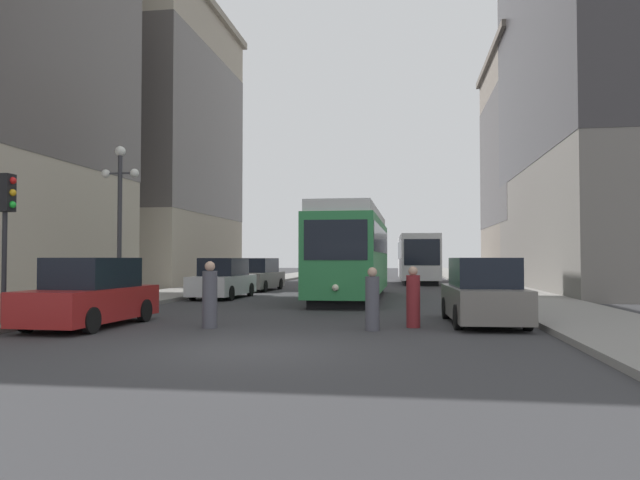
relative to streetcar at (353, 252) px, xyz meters
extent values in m
plane|color=#38383A|center=(-0.72, -14.82, -2.10)|extent=(200.00, 200.00, 0.00)
cube|color=gray|center=(-8.94, 25.18, -2.03)|extent=(3.50, 120.00, 0.15)
cube|color=gray|center=(7.50, 25.18, -2.03)|extent=(3.50, 120.00, 0.15)
cube|color=black|center=(0.00, 0.01, -1.93)|extent=(2.28, 11.15, 0.35)
cube|color=#2D8447|center=(0.00, 0.01, -0.20)|extent=(2.67, 12.12, 3.10)
cube|color=black|center=(0.00, 0.01, 0.50)|extent=(2.70, 11.64, 1.08)
cube|color=silver|center=(0.00, 0.01, 1.57)|extent=(2.46, 11.88, 0.44)
cube|color=black|center=(-0.04, -6.02, 0.34)|extent=(2.21, 0.09, 1.40)
sphere|color=#F2EACC|center=(-0.04, -6.09, -1.30)|extent=(0.24, 0.24, 0.24)
cube|color=black|center=(3.16, 17.86, -1.93)|extent=(2.55, 10.29, 0.35)
cube|color=silver|center=(3.16, 17.86, -0.20)|extent=(2.97, 11.19, 3.10)
cube|color=black|center=(3.16, 17.86, 0.34)|extent=(2.98, 10.74, 1.30)
cube|color=black|center=(3.36, 12.33, 0.11)|extent=(2.31, 0.16, 1.71)
cylinder|color=black|center=(-6.83, 4.61, -1.78)|extent=(0.22, 0.65, 0.64)
cylinder|color=black|center=(-6.66, 7.68, -1.78)|extent=(0.22, 0.65, 0.64)
cylinder|color=black|center=(-5.13, 4.51, -1.78)|extent=(0.22, 0.65, 0.64)
cylinder|color=black|center=(-4.95, 7.58, -1.78)|extent=(0.22, 0.65, 0.64)
cube|color=slate|center=(-5.89, 6.09, -1.50)|extent=(2.08, 5.06, 0.84)
cube|color=black|center=(-5.89, 6.22, -0.68)|extent=(1.74, 2.81, 0.80)
cylinder|color=black|center=(-6.79, -12.94, -1.78)|extent=(0.20, 0.65, 0.64)
cylinder|color=black|center=(-6.71, -10.22, -1.78)|extent=(0.20, 0.65, 0.64)
cylinder|color=black|center=(-5.08, -12.99, -1.78)|extent=(0.20, 0.65, 0.64)
cylinder|color=black|center=(-5.00, -10.27, -1.78)|extent=(0.20, 0.65, 0.64)
cube|color=maroon|center=(-5.89, -11.60, -1.50)|extent=(1.93, 4.43, 0.84)
cube|color=black|center=(-5.89, -11.49, -0.68)|extent=(1.65, 2.45, 0.80)
cylinder|color=black|center=(5.24, -8.07, -1.78)|extent=(0.21, 0.65, 0.64)
cylinder|color=black|center=(5.36, -10.81, -1.78)|extent=(0.21, 0.65, 0.64)
cylinder|color=black|center=(3.53, -8.14, -1.78)|extent=(0.21, 0.65, 0.64)
cylinder|color=black|center=(3.66, -10.89, -1.78)|extent=(0.21, 0.65, 0.64)
cube|color=slate|center=(4.45, -9.48, -1.50)|extent=(2.00, 4.51, 0.84)
cube|color=black|center=(4.45, -9.59, -0.68)|extent=(1.69, 2.51, 0.80)
cylinder|color=black|center=(-6.79, -1.73, -1.78)|extent=(0.20, 0.64, 0.64)
cylinder|color=black|center=(-6.71, 1.19, -1.78)|extent=(0.20, 0.64, 0.64)
cylinder|color=black|center=(-5.08, -1.78, -1.78)|extent=(0.20, 0.64, 0.64)
cylinder|color=black|center=(-5.00, 1.14, -1.78)|extent=(0.20, 0.64, 0.64)
cube|color=silver|center=(-5.89, -0.29, -1.50)|extent=(1.93, 4.76, 0.84)
cube|color=black|center=(-5.89, -0.18, -0.68)|extent=(1.66, 2.63, 0.80)
cylinder|color=#4C4C56|center=(1.53, -11.34, -1.43)|extent=(0.35, 0.35, 1.35)
sphere|color=tan|center=(1.53, -11.34, -0.64)|extent=(0.24, 0.24, 0.24)
cylinder|color=maroon|center=(2.55, -10.53, -1.42)|extent=(0.36, 0.36, 1.36)
sphere|color=tan|center=(2.55, -10.53, -0.63)|extent=(0.24, 0.24, 0.24)
cylinder|color=#4C4C56|center=(-2.68, -11.39, -1.36)|extent=(0.39, 0.39, 1.48)
sphere|color=tan|center=(-2.68, -11.39, -0.50)|extent=(0.26, 0.26, 0.26)
cylinder|color=#232328|center=(-7.59, -12.70, -0.06)|extent=(0.12, 0.12, 3.78)
cube|color=black|center=(-7.59, -12.70, 1.35)|extent=(0.36, 0.36, 0.95)
sphere|color=red|center=(-7.39, -12.70, 1.66)|extent=(0.18, 0.18, 0.18)
sphere|color=gold|center=(-7.39, -12.70, 1.35)|extent=(0.18, 0.18, 0.18)
sphere|color=green|center=(-7.39, -12.70, 1.05)|extent=(0.18, 0.18, 0.18)
cylinder|color=#333338|center=(-7.79, -6.37, 0.73)|extent=(0.16, 0.16, 5.35)
sphere|color=white|center=(-7.79, -6.37, 3.57)|extent=(0.36, 0.36, 0.36)
sphere|color=white|center=(-8.34, -6.37, 2.76)|extent=(0.31, 0.31, 0.31)
sphere|color=white|center=(-7.24, -6.37, 2.76)|extent=(0.31, 0.31, 0.31)
cube|color=#333338|center=(-7.79, -6.37, 2.76)|extent=(1.10, 0.06, 0.06)
cylinder|color=red|center=(-7.85, -12.26, -1.58)|extent=(0.26, 0.26, 0.75)
cube|color=#B2A893|center=(-18.59, 12.41, 7.31)|extent=(15.81, 14.21, 18.82)
cube|color=#595451|center=(-18.59, 12.41, 8.25)|extent=(15.85, 14.25, 11.29)
cube|color=gray|center=(-18.59, 12.41, 16.97)|extent=(16.41, 14.81, 0.50)
cube|color=slate|center=(15.19, 22.86, 6.81)|extent=(11.90, 14.63, 17.82)
cube|color=#3D3838|center=(15.19, 22.86, 7.70)|extent=(11.94, 14.67, 10.69)
cube|color=#685F56|center=(15.19, 22.86, 15.97)|extent=(12.50, 15.23, 0.50)
camera|label=1|loc=(2.39, -26.09, -0.30)|focal=32.97mm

